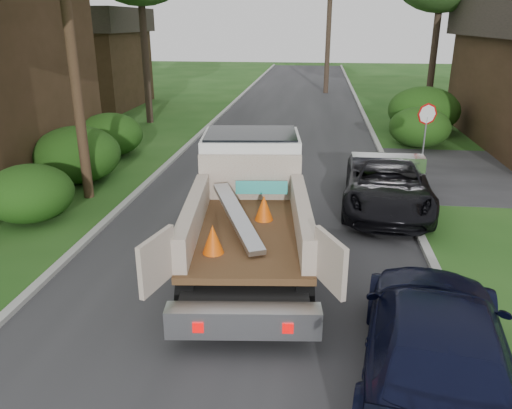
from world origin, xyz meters
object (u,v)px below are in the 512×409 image
object	(u,v)px
stop_sign	(426,123)
flatbed_truck	(250,192)
navy_suv	(436,342)
utility_pole	(68,19)
black_pickup	(387,184)
house_left_far	(79,56)

from	to	relation	value
stop_sign	flatbed_truck	world-z (taller)	flatbed_truck
stop_sign	navy_suv	world-z (taller)	stop_sign
stop_sign	flatbed_truck	bearing A→B (deg)	-127.13
navy_suv	utility_pole	bearing A→B (deg)	-31.41
utility_pole	black_pickup	xyz separation A→B (m)	(8.98, 0.14, -4.45)
stop_sign	navy_suv	bearing A→B (deg)	-99.61
utility_pole	navy_suv	xyz separation A→B (m)	(8.73, -7.48, -4.42)
stop_sign	utility_pole	xyz separation A→B (m)	(-10.68, -4.02, 3.40)
flatbed_truck	black_pickup	xyz separation A→B (m)	(3.57, 3.08, -0.65)
flatbed_truck	stop_sign	bearing A→B (deg)	46.77
flatbed_truck	house_left_far	bearing A→B (deg)	117.82
flatbed_truck	navy_suv	xyz separation A→B (m)	(3.32, -4.54, -0.62)
stop_sign	house_left_far	world-z (taller)	house_left_far
utility_pole	house_left_far	distance (m)	18.93
flatbed_truck	black_pickup	bearing A→B (deg)	34.69
stop_sign	utility_pole	bearing A→B (deg)	-159.38
stop_sign	utility_pole	distance (m)	11.91
stop_sign	utility_pole	world-z (taller)	utility_pole
utility_pole	navy_suv	size ratio (longest dim) A/B	1.93
flatbed_truck	navy_suv	bearing A→B (deg)	-59.86
utility_pole	house_left_far	xyz separation A→B (m)	(-8.02, 17.02, -2.12)
flatbed_truck	black_pickup	size ratio (longest dim) A/B	1.32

